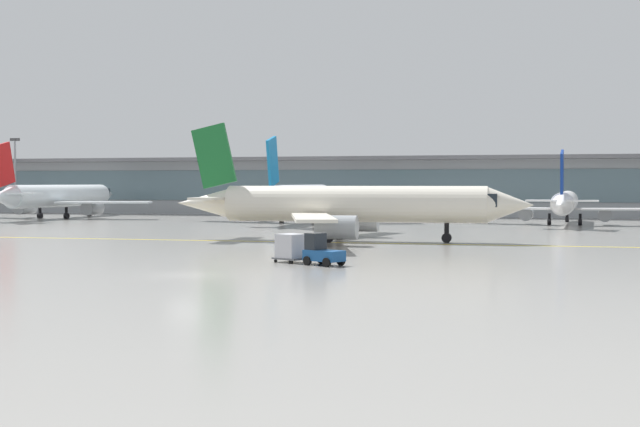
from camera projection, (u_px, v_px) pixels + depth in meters
ground_plane at (187, 275)px, 49.29m from camera, size 400.00×400.00×0.00m
taxiway_centreline_stripe at (350, 243)px, 75.70m from camera, size 109.94×4.24×0.01m
terminal_concourse at (414, 186)px, 137.32m from camera, size 201.40×11.00×9.60m
gate_airplane_0 at (59, 196)px, 127.40m from camera, size 30.98×33.21×11.03m
gate_airplane_1 at (301, 198)px, 114.77m from camera, size 31.17×33.46×11.10m
gate_airplane_2 at (565, 203)px, 108.25m from camera, size 26.01×28.02×9.28m
taxiing_regional_jet at (350, 205)px, 77.61m from camera, size 33.52×31.19×11.11m
baggage_tug at (322, 252)px, 55.23m from camera, size 2.95×2.49×2.10m
cargo_dolly_lead at (291, 247)px, 57.10m from camera, size 2.60×2.38×1.94m
apron_light_mast_0 at (15, 172)px, 147.47m from camera, size 1.80×0.36×13.18m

